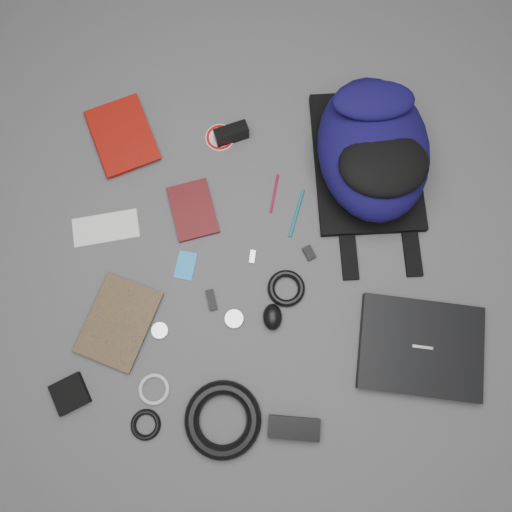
{
  "coord_description": "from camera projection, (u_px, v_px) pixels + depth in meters",
  "views": [
    {
      "loc": [
        -0.03,
        -0.33,
        1.44
      ],
      "look_at": [
        0.0,
        0.0,
        0.02
      ],
      "focal_mm": 35.0,
      "sensor_mm": 36.0,
      "label": 1
    }
  ],
  "objects": [
    {
      "name": "cable_coil",
      "position": [
        286.0,
        288.0,
        1.45
      ],
      "size": [
        0.13,
        0.13,
        0.02
      ],
      "primitive_type": "torus",
      "rotation": [
        0.0,
        0.0,
        -0.24
      ],
      "color": "black",
      "rests_on": "ground"
    },
    {
      "name": "textbook_red",
      "position": [
        95.0,
        146.0,
        1.55
      ],
      "size": [
        0.24,
        0.28,
        0.03
      ],
      "primitive_type": "imported",
      "rotation": [
        0.0,
        0.0,
        0.28
      ],
      "color": "maroon",
      "rests_on": "ground"
    },
    {
      "name": "compact_camera",
      "position": [
        231.0,
        134.0,
        1.54
      ],
      "size": [
        0.11,
        0.06,
        0.06
      ],
      "primitive_type": "cube",
      "rotation": [
        0.0,
        0.0,
        0.25
      ],
      "color": "black",
      "rests_on": "ground"
    },
    {
      "name": "pen_red",
      "position": [
        274.0,
        193.0,
        1.53
      ],
      "size": [
        0.04,
        0.12,
        0.01
      ],
      "primitive_type": "cylinder",
      "rotation": [
        1.57,
        0.0,
        -0.28
      ],
      "color": "maroon",
      "rests_on": "ground"
    },
    {
      "name": "envelope",
      "position": [
        106.0,
        228.0,
        1.5
      ],
      "size": [
        0.2,
        0.1,
        0.0
      ],
      "primitive_type": "cube",
      "rotation": [
        0.0,
        0.0,
        0.08
      ],
      "color": "white",
      "rests_on": "ground"
    },
    {
      "name": "laptop",
      "position": [
        421.0,
        347.0,
        1.41
      ],
      "size": [
        0.39,
        0.34,
        0.03
      ],
      "primitive_type": "cube",
      "rotation": [
        0.0,
        0.0,
        -0.22
      ],
      "color": "black",
      "rests_on": "ground"
    },
    {
      "name": "comic_book",
      "position": [
        91.0,
        311.0,
        1.44
      ],
      "size": [
        0.27,
        0.3,
        0.02
      ],
      "primitive_type": "imported",
      "rotation": [
        0.0,
        0.0,
        -0.46
      ],
      "color": "#9B750B",
      "rests_on": "ground"
    },
    {
      "name": "id_badge",
      "position": [
        185.0,
        266.0,
        1.48
      ],
      "size": [
        0.08,
        0.1,
        0.0
      ],
      "primitive_type": "cube",
      "rotation": [
        0.0,
        0.0,
        -0.29
      ],
      "color": "#1C8ED8",
      "rests_on": "ground"
    },
    {
      "name": "mouse",
      "position": [
        273.0,
        317.0,
        1.42
      ],
      "size": [
        0.06,
        0.08,
        0.04
      ],
      "primitive_type": "ellipsoid",
      "rotation": [
        0.0,
        0.0,
        -0.09
      ],
      "color": "black",
      "rests_on": "ground"
    },
    {
      "name": "pen_teal",
      "position": [
        297.0,
        213.0,
        1.51
      ],
      "size": [
        0.07,
        0.15,
        0.01
      ],
      "primitive_type": "cylinder",
      "rotation": [
        1.57,
        0.0,
        -0.38
      ],
      "color": "#0D6879",
      "rests_on": "ground"
    },
    {
      "name": "white_cable_coil",
      "position": [
        154.0,
        389.0,
        1.39
      ],
      "size": [
        0.09,
        0.09,
        0.01
      ],
      "primitive_type": "torus",
      "rotation": [
        0.0,
        0.0,
        -0.03
      ],
      "color": "beige",
      "rests_on": "ground"
    },
    {
      "name": "ground",
      "position": [
        256.0,
        258.0,
        1.48
      ],
      "size": [
        4.0,
        4.0,
        0.0
      ],
      "primitive_type": "plane",
      "color": "#4F4F51",
      "rests_on": "ground"
    },
    {
      "name": "pouch",
      "position": [
        70.0,
        394.0,
        1.38
      ],
      "size": [
        0.12,
        0.12,
        0.02
      ],
      "primitive_type": "cube",
      "rotation": [
        0.0,
        0.0,
        0.37
      ],
      "color": "black",
      "rests_on": "ground"
    },
    {
      "name": "earbud_coil",
      "position": [
        146.0,
        425.0,
        1.37
      ],
      "size": [
        0.11,
        0.11,
        0.02
      ],
      "primitive_type": "torus",
      "rotation": [
        0.0,
        0.0,
        -0.41
      ],
      "color": "black",
      "rests_on": "ground"
    },
    {
      "name": "headphone_right",
      "position": [
        234.0,
        319.0,
        1.43
      ],
      "size": [
        0.07,
        0.07,
        0.01
      ],
      "primitive_type": "cylinder",
      "rotation": [
        0.0,
        0.0,
        -0.34
      ],
      "color": "#ACABAE",
      "rests_on": "ground"
    },
    {
      "name": "power_cord_coil",
      "position": [
        223.0,
        420.0,
        1.36
      ],
      "size": [
        0.22,
        0.22,
        0.04
      ],
      "primitive_type": "torus",
      "rotation": [
        0.0,
        0.0,
        0.05
      ],
      "color": "black",
      "rests_on": "ground"
    },
    {
      "name": "usb_silver",
      "position": [
        252.0,
        257.0,
        1.48
      ],
      "size": [
        0.02,
        0.04,
        0.01
      ],
      "primitive_type": "cube",
      "rotation": [
        0.0,
        0.0,
        -0.22
      ],
      "color": "#B5B6B8",
      "rests_on": "ground"
    },
    {
      "name": "sticker_disc",
      "position": [
        220.0,
        137.0,
        1.57
      ],
      "size": [
        0.11,
        0.11,
        0.0
      ],
      "primitive_type": "cylinder",
      "rotation": [
        0.0,
        0.0,
        0.19
      ],
      "color": "white",
      "rests_on": "ground"
    },
    {
      "name": "key_fob",
      "position": [
        309.0,
        253.0,
        1.48
      ],
      "size": [
        0.04,
        0.05,
        0.01
      ],
      "primitive_type": "cube",
      "rotation": [
        0.0,
        0.0,
        0.37
      ],
      "color": "black",
      "rests_on": "ground"
    },
    {
      "name": "usb_black",
      "position": [
        211.0,
        300.0,
        1.45
      ],
      "size": [
        0.03,
        0.06,
        0.01
      ],
      "primitive_type": "cube",
      "rotation": [
        0.0,
        0.0,
        0.15
      ],
      "color": "black",
      "rests_on": "ground"
    },
    {
      "name": "headphone_left",
      "position": [
        160.0,
        331.0,
        1.43
      ],
      "size": [
        0.06,
        0.06,
        0.01
      ],
      "primitive_type": "cylinder",
      "rotation": [
        0.0,
        0.0,
        -0.35
      ],
      "color": "silver",
      "rests_on": "ground"
    },
    {
      "name": "power_brick",
      "position": [
        294.0,
        428.0,
        1.36
      ],
      "size": [
        0.15,
        0.08,
        0.03
      ],
      "primitive_type": "cube",
      "rotation": [
        0.0,
        0.0,
        -0.18
      ],
      "color": "black",
      "rests_on": "ground"
    },
    {
      "name": "dvd_case",
      "position": [
        193.0,
        210.0,
        1.51
      ],
      "size": [
        0.15,
        0.2,
        0.01
      ],
      "primitive_type": "cube",
      "rotation": [
        0.0,
        0.0,
        0.16
      ],
      "color": "#420C0F",
      "rests_on": "ground"
    },
    {
      "name": "backpack",
      "position": [
        373.0,
        148.0,
        1.45
      ],
      "size": [
        0.37,
        0.52,
        0.21
      ],
      "primitive_type": null,
      "rotation": [
        0.0,
        0.0,
        -0.05
      ],
      "color": "black",
      "rests_on": "ground"
    }
  ]
}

